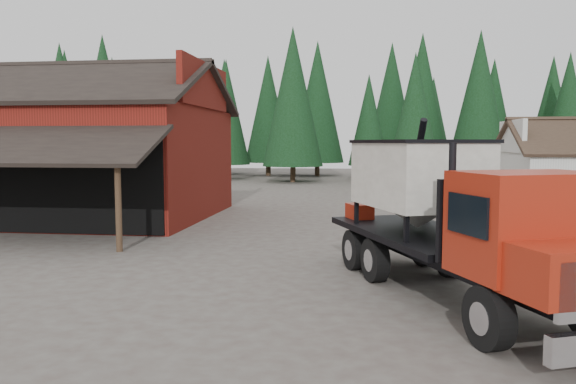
# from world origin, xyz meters

# --- Properties ---
(ground) EXTENTS (120.00, 120.00, 0.00)m
(ground) POSITION_xyz_m (0.00, 0.00, 0.00)
(ground) COLOR #4B403B
(ground) RESTS_ON ground
(red_barn) EXTENTS (12.80, 13.63, 7.18)m
(red_barn) POSITION_xyz_m (-11.00, 9.90, 2.69)
(red_barn) COLOR maroon
(red_barn) RESTS_ON ground
(conifer_backdrop) EXTENTS (76.00, 16.00, 16.00)m
(conifer_backdrop) POSITION_xyz_m (0.00, 42.00, 0.00)
(conifer_backdrop) COLOR black
(conifer_backdrop) RESTS_ON ground
(near_pine_a) EXTENTS (4.40, 4.40, 11.40)m
(near_pine_a) POSITION_xyz_m (-22.00, 28.00, 6.39)
(near_pine_a) COLOR #382619
(near_pine_a) RESTS_ON ground
(near_pine_b) EXTENTS (3.96, 3.96, 10.40)m
(near_pine_b) POSITION_xyz_m (6.00, 30.00, 5.89)
(near_pine_b) COLOR #382619
(near_pine_b) RESTS_ON ground
(near_pine_d) EXTENTS (5.28, 5.28, 13.40)m
(near_pine_d) POSITION_xyz_m (-4.00, 34.00, 7.39)
(near_pine_d) COLOR #382619
(near_pine_d) RESTS_ON ground
(feed_truck) EXTENTS (5.62, 9.30, 4.09)m
(feed_truck) POSITION_xyz_m (4.00, -1.98, 1.91)
(feed_truck) COLOR black
(feed_truck) RESTS_ON ground
(silver_car) EXTENTS (5.90, 3.79, 1.51)m
(silver_car) POSITION_xyz_m (8.84, 6.68, 0.76)
(silver_car) COLOR #B3B7BB
(silver_car) RESTS_ON ground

